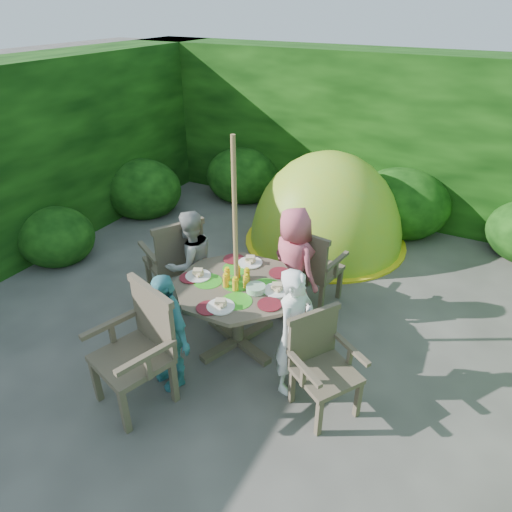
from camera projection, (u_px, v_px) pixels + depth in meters
The scene contains 13 objects.
ground at pixel (266, 339), 4.87m from camera, with size 60.00×60.00×0.00m, color #42403B.
hedge_enclosure at pixel (320, 188), 5.26m from camera, with size 9.00×9.00×2.50m.
patio_table at pixel (237, 294), 4.51m from camera, with size 1.63×1.63×0.89m.
parasol_pole at pixel (236, 252), 4.27m from camera, with size 0.04×0.04×2.20m, color olive.
garden_chair_right at pixel (321, 362), 3.88m from camera, with size 0.68×0.70×0.88m.
garden_chair_left at pixel (176, 259), 5.25m from camera, with size 0.78×0.80×1.03m.
garden_chair_back at pixel (312, 266), 5.19m from camera, with size 0.63×0.58×0.94m.
garden_chair_front at pixel (139, 347), 3.92m from camera, with size 0.77×0.72×1.05m.
child_right at pixel (295, 332), 3.99m from camera, with size 0.45×0.30×1.25m, color white.
child_left at pixel (191, 263), 5.03m from camera, with size 0.60×0.47×1.23m, color #959590.
child_back at pixel (293, 264), 4.96m from camera, with size 0.63×0.41×1.30m, color #D3576B.
child_front at pixel (168, 331), 4.07m from camera, with size 0.69×0.29×1.17m, color #4AA0AD.
dome_tent at pixel (324, 242), 6.79m from camera, with size 2.35×2.35×2.69m.
Camera 1 is at (1.70, -3.38, 3.19)m, focal length 32.00 mm.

